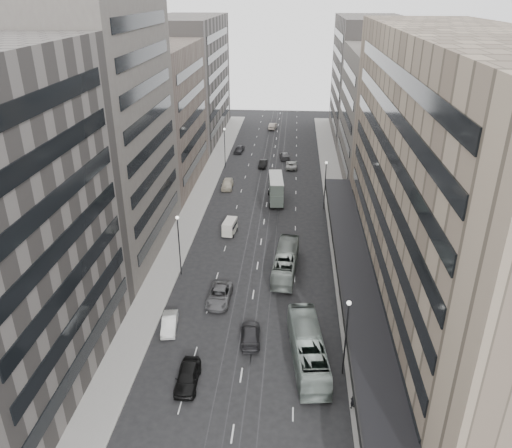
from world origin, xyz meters
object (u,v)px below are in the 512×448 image
(pedestrian, at_px, (353,400))
(double_decker, at_px, (276,188))
(sedan_2, at_px, (219,295))
(bus_near, at_px, (308,348))
(sedan_0, at_px, (188,377))
(sedan_1, at_px, (169,324))
(panel_van, at_px, (230,227))
(bus_far, at_px, (286,262))

(pedestrian, bearing_deg, double_decker, -122.58)
(double_decker, relative_size, sedan_2, 1.43)
(bus_near, height_order, sedan_0, bus_near)
(double_decker, bearing_deg, bus_near, -87.92)
(double_decker, distance_m, sedan_0, 45.66)
(sedan_1, relative_size, pedestrian, 2.59)
(panel_van, distance_m, pedestrian, 36.87)
(double_decker, relative_size, sedan_0, 1.63)
(bus_near, height_order, pedestrian, bus_near)
(double_decker, relative_size, sedan_1, 1.87)
(bus_near, height_order, double_decker, double_decker)
(bus_near, xyz_separation_m, sedan_2, (-10.21, 9.90, -0.87))
(bus_near, xyz_separation_m, pedestrian, (3.87, -5.86, -0.67))
(sedan_0, bearing_deg, panel_van, 88.87)
(sedan_0, bearing_deg, pedestrian, -8.55)
(bus_near, relative_size, sedan_1, 2.71)
(sedan_1, height_order, sedan_2, sedan_2)
(double_decker, relative_size, pedestrian, 4.83)
(bus_far, distance_m, sedan_0, 22.83)
(double_decker, distance_m, panel_van, 14.96)
(sedan_2, height_order, pedestrian, pedestrian)
(sedan_1, xyz_separation_m, pedestrian, (18.70, -10.01, 0.27))
(double_decker, xyz_separation_m, pedestrian, (8.70, -47.14, -1.38))
(bus_near, height_order, sedan_1, bus_near)
(panel_van, relative_size, sedan_2, 0.65)
(bus_far, relative_size, sedan_2, 1.96)
(panel_van, xyz_separation_m, sedan_2, (1.00, -17.89, -0.44))
(sedan_1, xyz_separation_m, sedan_2, (4.62, 5.75, 0.07))
(bus_near, distance_m, panel_van, 29.97)
(bus_near, distance_m, bus_far, 17.41)
(pedestrian, bearing_deg, sedan_0, -50.42)
(bus_near, xyz_separation_m, sedan_1, (-14.83, 4.16, -0.94))
(sedan_0, height_order, sedan_1, sedan_0)
(bus_far, relative_size, panel_van, 3.02)
(panel_van, relative_size, pedestrian, 2.19)
(panel_van, distance_m, sedan_2, 17.93)
(bus_far, bearing_deg, sedan_1, 51.04)
(panel_van, height_order, sedan_2, panel_van)
(sedan_0, distance_m, pedestrian, 15.18)
(bus_far, xyz_separation_m, sedan_0, (-8.64, -21.12, -0.71))
(pedestrian, bearing_deg, bus_far, -117.50)
(bus_near, bearing_deg, pedestrian, 116.72)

